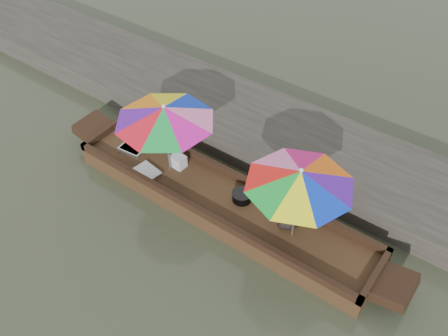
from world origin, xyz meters
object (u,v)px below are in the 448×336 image
Objects in this scene: vendor at (289,207)px; supply_bag at (178,161)px; cooking_pot at (146,143)px; umbrella_bow at (167,139)px; boat_hull at (221,203)px; charcoal_grill at (242,196)px; tray_scallop at (147,172)px; umbrella_stern at (296,204)px; tray_crayfish at (133,149)px.

supply_bag is at bearing -45.86° from vendor.
umbrella_bow reaches higher than cooking_pot.
boat_hull is 17.38× the size of charcoal_grill.
boat_hull is at bearing -39.26° from vendor.
charcoal_grill is (0.35, 0.17, 0.26)m from boat_hull.
vendor reaches higher than tray_scallop.
charcoal_grill is (1.86, 0.49, 0.05)m from tray_scallop.
vendor is (2.47, -0.05, 0.35)m from supply_bag.
umbrella_bow is at bearing -41.81° from vendor.
umbrella_bow is (-1.21, 0.00, 0.95)m from boat_hull.
charcoal_grill is 1.25× the size of supply_bag.
umbrella_stern reaches higher than tray_scallop.
umbrella_bow is at bearing -173.92° from charcoal_grill.
charcoal_grill is 1.72m from umbrella_bow.
umbrella_bow is at bearing 47.29° from tray_scallop.
charcoal_grill is at bearing 4.14° from tray_crayfish.
supply_bag is (0.36, 0.50, 0.10)m from tray_scallop.
tray_crayfish is at bearing -175.86° from charcoal_grill.
charcoal_grill is at bearing 171.72° from umbrella_stern.
charcoal_grill is at bearing -2.03° from cooking_pot.
umbrella_stern is at bearing 0.00° from umbrella_bow.
vendor reaches higher than cooking_pot.
vendor is 0.55× the size of umbrella_stern.
umbrella_stern is at bearing 6.10° from tray_scallop.
umbrella_bow is (0.30, 0.32, 0.74)m from tray_scallop.
cooking_pot is 0.70× the size of tray_crayfish.
cooking_pot is 3.41m from vendor.
tray_scallop is at bearing -173.90° from umbrella_stern.
tray_scallop reaches higher than boat_hull.
supply_bag is (-1.50, 0.01, 0.05)m from charcoal_grill.
umbrella_bow reaches higher than boat_hull.
boat_hull is 1.56m from tray_scallop.
boat_hull is 12.15× the size of tray_scallop.
tray_scallop is at bearing -132.71° from umbrella_bow.
vendor is (0.97, -0.04, 0.40)m from charcoal_grill.
charcoal_grill reaches higher than tray_scallop.
tray_scallop is 0.29× the size of umbrella_stern.
cooking_pot is 2.41m from charcoal_grill.
umbrella_stern is (1.15, -0.17, 0.69)m from charcoal_grill.
umbrella_bow is at bearing 180.00° from umbrella_stern.
tray_crayfish is (-2.18, -0.02, 0.22)m from boat_hull.
tray_crayfish is 1.43× the size of charcoal_grill.
tray_scallop is (0.55, -0.57, -0.06)m from cooking_pot.
umbrella_stern is (3.68, 0.02, 0.73)m from tray_crayfish.
tray_crayfish is at bearing -179.56° from boat_hull.
umbrella_bow is 2.71m from umbrella_stern.
vendor is at bearing 2.79° from umbrella_bow.
cooking_pot is at bearing 163.33° from umbrella_bow.
supply_bag reaches higher than tray_crayfish.
tray_scallop is (-1.51, -0.32, 0.21)m from boat_hull.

